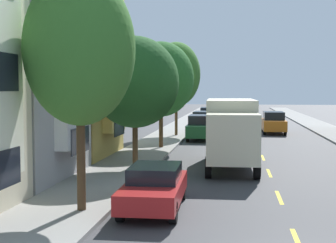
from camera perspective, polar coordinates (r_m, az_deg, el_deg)
ground_plane at (r=40.51m, az=10.36°, el=-1.68°), size 160.00×160.00×0.00m
sidewalk_left at (r=38.86m, az=-0.05°, el=-1.75°), size 3.20×120.00×0.14m
lane_centerline_dashes at (r=35.05m, az=10.71°, el=-2.56°), size 0.14×47.20×0.01m
townhouse_third_mustard at (r=28.66m, az=-16.78°, el=6.21°), size 10.69×6.65×10.70m
street_tree_nearest at (r=14.91m, az=-10.67°, el=8.64°), size 3.45×3.45×7.44m
street_tree_second at (r=22.69m, az=-4.04°, el=4.78°), size 4.25×4.25×6.34m
street_tree_third at (r=30.66m, az=-0.86°, el=5.15°), size 4.32×4.32×6.88m
street_tree_farthest at (r=38.70m, az=1.01°, el=5.74°), size 3.96×3.96×7.65m
delivery_box_truck at (r=23.79m, az=7.65°, el=-0.95°), size 2.63×7.52×3.40m
parked_suv_black at (r=42.45m, az=4.35°, el=-0.04°), size 2.05×4.84×1.93m
parked_pickup_burgundy at (r=58.82m, az=5.49°, el=0.91°), size 2.14×5.35×1.73m
parked_sedan_red at (r=15.56m, az=-1.64°, el=-7.90°), size 1.90×4.54×1.43m
parked_suv_forest at (r=36.49m, az=3.96°, el=-0.69°), size 2.01×4.83×1.93m
parked_suv_white at (r=51.83m, az=4.96°, el=0.68°), size 2.07×4.85×1.93m
moving_orange_sedan at (r=42.77m, az=12.66°, el=-0.09°), size 1.95×4.80×1.93m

